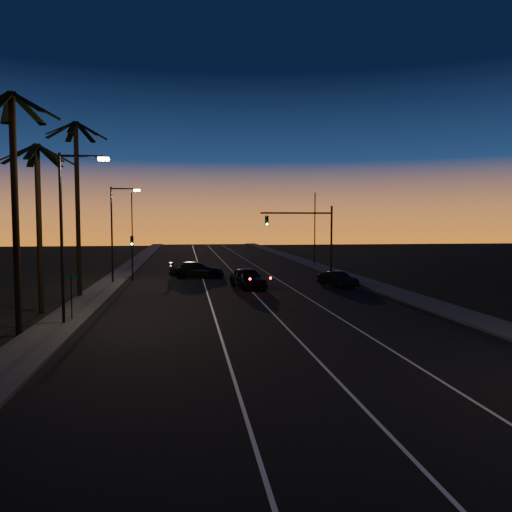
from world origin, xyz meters
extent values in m
cube|color=black|center=(0.00, 30.00, 0.01)|extent=(20.00, 170.00, 0.01)
cube|color=#393937|center=(-11.20, 30.00, 0.08)|extent=(2.40, 170.00, 0.16)
cube|color=#393937|center=(11.20, 30.00, 0.08)|extent=(2.40, 170.00, 0.16)
cube|color=silver|center=(-3.00, 30.00, 0.02)|extent=(0.12, 160.00, 0.01)
cube|color=silver|center=(0.50, 30.00, 0.02)|extent=(0.12, 160.00, 0.01)
cube|color=silver|center=(4.00, 30.00, 0.02)|extent=(0.12, 160.00, 0.01)
cylinder|color=black|center=(-12.60, 18.00, 5.75)|extent=(0.32, 0.32, 11.50)
cube|color=black|center=(-11.57, 18.26, 10.94)|extent=(2.18, 0.92, 1.18)
cube|color=black|center=(-12.16, 18.97, 10.94)|extent=(1.25, 2.12, 1.18)
cube|color=black|center=(-13.08, 18.94, 10.94)|extent=(1.34, 2.09, 1.18)
cube|color=black|center=(-12.57, 16.94, 10.94)|extent=(0.45, 2.16, 1.18)
cube|color=black|center=(-11.75, 17.36, 10.94)|extent=(1.95, 1.61, 1.18)
cylinder|color=black|center=(-13.20, 24.00, 5.00)|extent=(0.32, 0.32, 10.00)
cube|color=black|center=(-12.17, 24.26, 9.44)|extent=(2.18, 0.92, 1.18)
cube|color=black|center=(-12.76, 24.97, 9.44)|extent=(1.25, 2.12, 1.18)
cube|color=black|center=(-13.68, 24.94, 9.44)|extent=(1.34, 2.09, 1.18)
cube|color=black|center=(-14.24, 24.21, 9.44)|extent=(2.18, 0.82, 1.18)
cube|color=black|center=(-14.01, 23.32, 9.44)|extent=(1.90, 1.69, 1.18)
cube|color=black|center=(-13.17, 22.94, 9.44)|extent=(0.45, 2.16, 1.18)
cube|color=black|center=(-12.35, 23.36, 9.44)|extent=(1.95, 1.61, 1.18)
cylinder|color=black|center=(-12.20, 30.00, 6.25)|extent=(0.32, 0.32, 12.50)
cube|color=black|center=(-11.17, 30.26, 11.94)|extent=(2.18, 0.92, 1.18)
cube|color=black|center=(-11.76, 30.97, 11.94)|extent=(1.25, 2.12, 1.18)
cube|color=black|center=(-12.68, 30.94, 11.94)|extent=(1.34, 2.09, 1.18)
cube|color=black|center=(-13.24, 30.21, 11.94)|extent=(2.18, 0.82, 1.18)
cube|color=black|center=(-13.01, 29.32, 11.94)|extent=(1.90, 1.69, 1.18)
cube|color=black|center=(-12.17, 28.94, 11.94)|extent=(0.45, 2.16, 1.18)
cube|color=black|center=(-11.35, 29.36, 11.94)|extent=(1.95, 1.61, 1.18)
cylinder|color=black|center=(-11.00, 20.00, 4.50)|extent=(0.16, 0.16, 9.00)
cylinder|color=black|center=(-9.90, 20.00, 8.85)|extent=(2.20, 0.12, 0.12)
cube|color=#EBB05E|center=(-8.80, 20.00, 8.72)|extent=(0.55, 0.26, 0.16)
cylinder|color=black|center=(-11.00, 38.00, 4.25)|extent=(0.16, 0.16, 8.50)
cylinder|color=black|center=(-9.90, 38.00, 8.35)|extent=(2.20, 0.12, 0.12)
cube|color=#EBB05E|center=(-8.80, 38.00, 8.22)|extent=(0.55, 0.26, 0.16)
cylinder|color=black|center=(-10.80, 21.00, 1.30)|extent=(0.06, 0.06, 2.60)
cube|color=#0B4524|center=(-10.80, 21.00, 2.45)|extent=(0.70, 0.03, 0.20)
cylinder|color=black|center=(9.50, 40.00, 3.50)|extent=(0.20, 0.20, 7.00)
cylinder|color=black|center=(6.00, 40.00, 6.30)|extent=(7.00, 0.16, 0.16)
cube|color=black|center=(3.10, 40.00, 5.55)|extent=(0.32, 0.28, 1.00)
sphere|color=black|center=(3.10, 39.83, 5.87)|extent=(0.20, 0.20, 0.20)
sphere|color=black|center=(3.10, 39.83, 5.55)|extent=(0.20, 0.20, 0.20)
sphere|color=#14FF59|center=(3.10, 39.83, 5.23)|extent=(0.20, 0.20, 0.20)
cylinder|color=black|center=(-9.50, 40.00, 2.10)|extent=(0.14, 0.14, 4.20)
cube|color=black|center=(-9.50, 40.00, 3.70)|extent=(0.28, 0.25, 0.90)
sphere|color=black|center=(-9.50, 39.85, 3.98)|extent=(0.18, 0.18, 0.18)
sphere|color=black|center=(-9.50, 39.85, 3.70)|extent=(0.18, 0.18, 0.18)
sphere|color=#14FF59|center=(-9.50, 39.85, 3.42)|extent=(0.18, 0.18, 0.18)
cylinder|color=black|center=(-11.00, 55.00, 4.50)|extent=(0.14, 0.14, 9.00)
cylinder|color=black|center=(11.00, 52.00, 4.50)|extent=(0.14, 0.14, 9.00)
imported|color=black|center=(0.44, 33.29, 0.85)|extent=(2.96, 5.23, 1.68)
sphere|color=#FF0F05|center=(0.22, 30.24, 1.12)|extent=(0.18, 0.18, 0.18)
sphere|color=#FF0F05|center=(1.86, 30.59, 1.12)|extent=(0.18, 0.18, 0.18)
imported|color=black|center=(7.99, 33.06, 0.66)|extent=(2.88, 4.12, 1.29)
imported|color=black|center=(-3.54, 41.47, 0.79)|extent=(5.64, 2.93, 1.56)
camera|label=1|loc=(-4.63, -7.08, 5.45)|focal=35.00mm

